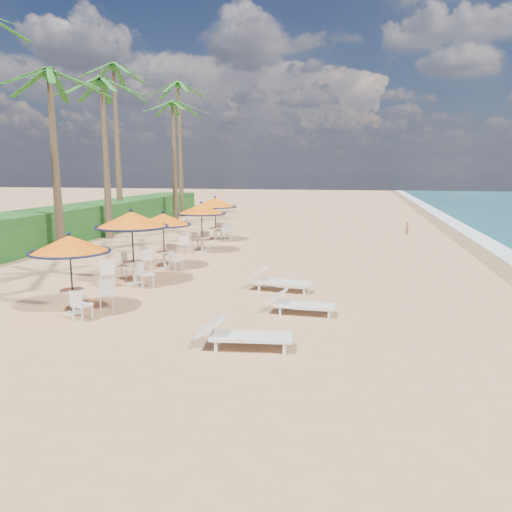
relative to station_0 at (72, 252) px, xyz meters
The scene contains 17 objects.
ground 5.32m from the station_0, ahead, with size 160.00×160.00×0.00m, color tan.
wetsand_band 16.75m from the station_0, 36.27° to the left, with size 1.40×140.00×0.02m, color olive.
scrub_hedge 13.79m from the station_0, 127.94° to the left, with size 3.00×40.00×1.80m, color #194716.
station_0 is the anchor object (origin of this frame).
station_1 3.64m from the station_0, 90.74° to the left, with size 2.50×2.50×2.61m.
station_2 6.43m from the station_0, 90.00° to the left, with size 2.20×2.20×2.29m.
station_3 10.57m from the station_0, 88.89° to the left, with size 2.31×2.31×2.41m.
station_4 14.31m from the station_0, 90.39° to the left, with size 2.36×2.36×2.47m.
lounger_near 5.60m from the station_0, 19.35° to the right, with size 2.16×0.90×0.75m.
lounger_mid 6.29m from the station_0, 10.60° to the left, with size 1.89×0.64×0.67m.
lounger_far 6.34m from the station_0, 35.67° to the left, with size 2.18×0.91×0.76m.
palm_3 11.94m from the station_0, 124.86° to the left, with size 5.00×5.00×8.26m.
palm_4 16.45m from the station_0, 114.46° to the left, with size 5.00×5.00×8.74m.
palm_5 21.93m from the station_0, 113.29° to the left, with size 5.00×5.00×10.55m.
palm_6 24.41m from the station_0, 104.05° to the left, with size 5.00×5.00×8.75m.
palm_7 29.48m from the station_0, 104.21° to the left, with size 5.00×5.00×10.74m.
person 21.40m from the station_0, 60.87° to the left, with size 0.31×0.21×0.86m, color #8F5D48.
Camera 1 is at (2.54, -11.87, 3.95)m, focal length 35.00 mm.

